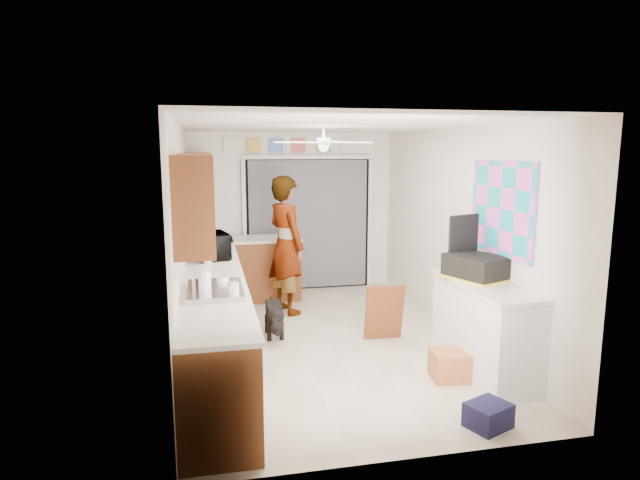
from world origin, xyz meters
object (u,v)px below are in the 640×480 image
microwave (211,246)px  man (286,245)px  navy_crate (488,415)px  dog (274,318)px  cup (223,281)px  paper_towel_roll (205,284)px  soap_bottle (207,250)px  cardboard_box (454,365)px  suitcase (476,267)px

microwave → man: size_ratio=0.29×
navy_crate → dog: bearing=119.8°
cup → dog: 1.46m
cup → navy_crate: 2.66m
cup → navy_crate: size_ratio=0.36×
paper_towel_roll → navy_crate: bearing=-25.6°
microwave → man: bearing=-70.5°
soap_bottle → cardboard_box: 2.99m
navy_crate → suitcase: bearing=68.3°
soap_bottle → man: man is taller
paper_towel_roll → suitcase: bearing=2.5°
suitcase → cardboard_box: (-0.32, -0.26, -0.92)m
cup → dog: bearing=60.0°
soap_bottle → suitcase: size_ratio=0.56×
soap_bottle → navy_crate: soap_bottle is taller
soap_bottle → dog: soap_bottle is taller
cup → soap_bottle: bearing=97.2°
navy_crate → dog: size_ratio=0.56×
soap_bottle → cup: size_ratio=2.64×
soap_bottle → paper_towel_roll: bearing=-91.1°
suitcase → cardboard_box: bearing=-161.8°
cardboard_box → man: size_ratio=0.24×
soap_bottle → cardboard_box: soap_bottle is taller
navy_crate → cardboard_box: bearing=80.7°
microwave → man: (1.01, 0.65, -0.14)m
cardboard_box → dog: size_ratio=0.76×
cup → dog: (0.63, 1.08, -0.76)m
microwave → man: man is taller
navy_crate → man: size_ratio=0.17×
paper_towel_roll → suitcase: size_ratio=0.43×
soap_bottle → navy_crate: bearing=-48.7°
cup → microwave: bearing=93.5°
cup → cardboard_box: cup is taller
cup → suitcase: bearing=-5.3°
soap_bottle → cup: (0.14, -1.08, -0.11)m
soap_bottle → suitcase: 2.98m
navy_crate → cup: bearing=145.4°
suitcase → dog: (-1.91, 1.32, -0.83)m
microwave → paper_towel_roll: bearing=164.1°
navy_crate → man: man is taller
paper_towel_roll → man: (1.09, 2.39, -0.11)m
microwave → navy_crate: 3.67m
microwave → suitcase: microwave is taller
cup → man: 2.24m
cup → paper_towel_roll: bearing=-115.0°
man → dog: bearing=140.3°
cardboard_box → soap_bottle: bearing=146.1°
microwave → navy_crate: (2.15, -2.81, -0.99)m
cup → man: (0.92, 2.04, -0.04)m
paper_towel_roll → navy_crate: (2.23, -1.07, -0.96)m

